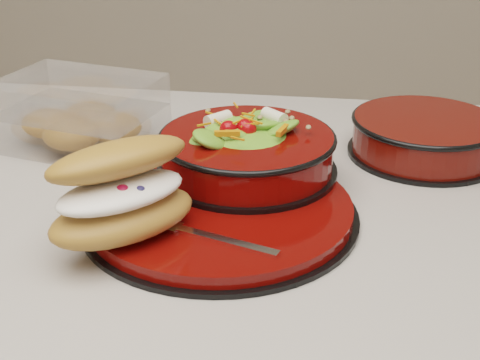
# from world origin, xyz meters

# --- Properties ---
(dinner_plate) EXTENTS (0.31, 0.31, 0.02)m
(dinner_plate) POSITION_xyz_m (0.02, -0.07, 0.91)
(dinner_plate) COLOR black
(dinner_plate) RESTS_ON island_counter
(salad_bowl) EXTENTS (0.22, 0.22, 0.09)m
(salad_bowl) POSITION_xyz_m (0.04, 0.01, 0.95)
(salad_bowl) COLOR black
(salad_bowl) RESTS_ON dinner_plate
(croissant) EXTENTS (0.17, 0.18, 0.10)m
(croissant) POSITION_xyz_m (-0.07, -0.15, 0.97)
(croissant) COLOR #B46F37
(croissant) RESTS_ON dinner_plate
(fork) EXTENTS (0.15, 0.06, 0.00)m
(fork) POSITION_xyz_m (0.02, -0.15, 0.92)
(fork) COLOR silver
(fork) RESTS_ON dinner_plate
(pastry_box) EXTENTS (0.24, 0.19, 0.09)m
(pastry_box) POSITION_xyz_m (-0.21, 0.12, 0.94)
(pastry_box) COLOR white
(pastry_box) RESTS_ON island_counter
(extra_bowl) EXTENTS (0.21, 0.21, 0.05)m
(extra_bowl) POSITION_xyz_m (0.26, 0.15, 0.93)
(extra_bowl) COLOR black
(extra_bowl) RESTS_ON island_counter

